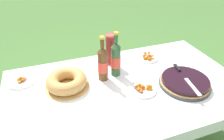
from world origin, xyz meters
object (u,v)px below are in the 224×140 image
berry_tart (185,82)px  snack_plate_right (22,80)px  serving_knife (184,76)px  cup_stack (110,50)px  snack_plate_left (147,57)px  cider_bottle_green (116,59)px  cider_bottle_amber (103,64)px  snack_plate_near (143,89)px  bundt_cake (67,81)px

berry_tart → snack_plate_right: 1.21m
serving_knife → cup_stack: bearing=-127.4°
berry_tart → snack_plate_left: size_ratio=1.79×
cider_bottle_green → cider_bottle_amber: cider_bottle_green is taller
cup_stack → snack_plate_left: 0.36m
cider_bottle_amber → snack_plate_left: (0.46, 0.16, -0.12)m
cider_bottle_amber → snack_plate_near: cider_bottle_amber is taller
serving_knife → cider_bottle_green: size_ratio=1.05×
snack_plate_left → cup_stack: bearing=174.8°
serving_knife → snack_plate_right: bearing=-101.4°
serving_knife → bundt_cake: bearing=-97.7°
cider_bottle_amber → serving_knife: bearing=-24.1°
serving_knife → cup_stack: cup_stack is taller
cider_bottle_amber → snack_plate_left: bearing=19.4°
bundt_cake → cup_stack: bearing=26.2°
snack_plate_near → snack_plate_left: bearing=58.9°
serving_knife → snack_plate_near: bearing=-84.6°
snack_plate_near → snack_plate_right: bearing=154.2°
berry_tart → snack_plate_right: (-1.12, 0.44, -0.02)m
snack_plate_near → snack_plate_right: (-0.81, 0.39, -0.00)m
bundt_cake → cider_bottle_green: (0.38, 0.03, 0.09)m
bundt_cake → snack_plate_right: 0.36m
snack_plate_left → snack_plate_near: bearing=-121.1°
cup_stack → snack_plate_near: 0.44m
bundt_cake → cider_bottle_amber: size_ratio=0.91×
serving_knife → snack_plate_right: 1.20m
berry_tart → cider_bottle_amber: cider_bottle_amber is taller
snack_plate_right → cup_stack: bearing=1.9°
serving_knife → cider_bottle_green: cider_bottle_green is taller
cup_stack → snack_plate_left: (0.33, -0.03, -0.12)m
snack_plate_right → cider_bottle_amber: bearing=-15.9°
bundt_cake → snack_plate_right: size_ratio=1.43×
cup_stack → cider_bottle_green: cider_bottle_green is taller
serving_knife → snack_plate_left: serving_knife is taller
bundt_cake → cider_bottle_amber: 0.29m
cider_bottle_green → cider_bottle_amber: 0.11m
berry_tart → cider_bottle_green: cider_bottle_green is taller
snack_plate_near → cider_bottle_amber: bearing=134.9°
cider_bottle_amber → snack_plate_right: cider_bottle_amber is taller
snack_plate_right → snack_plate_near: bearing=-25.8°
cup_stack → snack_plate_left: size_ratio=1.30×
cider_bottle_green → snack_plate_right: cider_bottle_green is taller
berry_tart → snack_plate_near: berry_tart is taller
serving_knife → cider_bottle_green: 0.51m
cider_bottle_amber → snack_plate_left: 0.50m
cider_bottle_green → snack_plate_right: 0.72m
cider_bottle_green → bundt_cake: bearing=-175.5°
cup_stack → snack_plate_near: (0.10, -0.41, -0.12)m
cider_bottle_green → snack_plate_near: bearing=-65.6°
snack_plate_right → serving_knife: bearing=-20.0°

